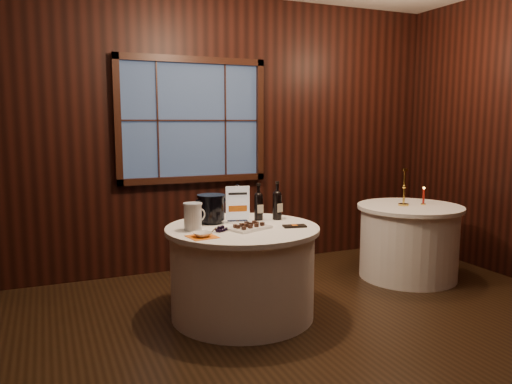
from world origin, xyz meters
name	(u,v)px	position (x,y,z in m)	size (l,w,h in m)	color
ground	(297,368)	(0.00, 0.00, 0.00)	(6.00, 6.00, 0.00)	black
back_wall	(192,130)	(0.00, 2.48, 1.54)	(6.00, 0.10, 3.00)	black
main_table	(243,271)	(0.00, 1.00, 0.39)	(1.28, 1.28, 0.77)	white
side_table	(409,241)	(2.00, 1.30, 0.39)	(1.08, 1.08, 0.77)	white
sign_stand	(238,210)	(0.03, 1.17, 0.88)	(0.20, 0.13, 0.33)	silver
port_bottle_left	(259,204)	(0.24, 1.21, 0.91)	(0.08, 0.08, 0.33)	black
port_bottle_right	(277,203)	(0.40, 1.16, 0.92)	(0.08, 0.09, 0.34)	black
ice_bucket	(211,208)	(-0.19, 1.24, 0.90)	(0.24, 0.24, 0.25)	black
chocolate_plate	(249,227)	(0.01, 0.89, 0.79)	(0.39, 0.33, 0.05)	white
chocolate_box	(295,226)	(0.39, 0.81, 0.78)	(0.19, 0.09, 0.02)	black
grape_bunch	(222,229)	(-0.22, 0.87, 0.79)	(0.19, 0.11, 0.04)	black
glass_pitcher	(193,216)	(-0.41, 1.03, 0.88)	(0.20, 0.15, 0.22)	silver
orange_napkin	(202,237)	(-0.42, 0.77, 0.77)	(0.21, 0.21, 0.00)	orange
cracker_bowl	(202,234)	(-0.42, 0.77, 0.79)	(0.14, 0.14, 0.03)	white
brass_candlestick	(404,192)	(1.93, 1.32, 0.91)	(0.11, 0.11, 0.39)	gold
red_candle	(424,198)	(2.16, 1.28, 0.85)	(0.05, 0.05, 0.19)	gold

